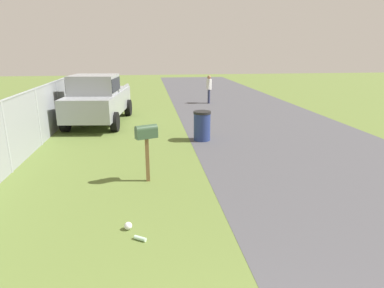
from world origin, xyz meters
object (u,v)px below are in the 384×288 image
(trash_bin, at_px, (202,126))
(pedestrian, at_px, (209,87))
(mailbox, at_px, (146,136))
(pickup_truck, at_px, (98,98))

(trash_bin, xyz_separation_m, pedestrian, (7.95, -1.70, 0.41))
(mailbox, xyz_separation_m, pedestrian, (11.44, -3.60, -0.20))
(trash_bin, distance_m, pedestrian, 8.14)
(trash_bin, bearing_deg, pedestrian, -12.05)
(pickup_truck, bearing_deg, trash_bin, 56.90)
(pedestrian, bearing_deg, mailbox, 84.81)
(trash_bin, height_order, pedestrian, pedestrian)
(pickup_truck, distance_m, pedestrian, 7.36)
(pickup_truck, distance_m, trash_bin, 5.14)
(pickup_truck, relative_size, pedestrian, 3.08)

